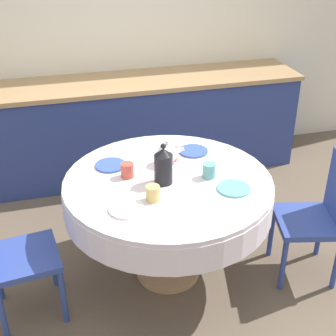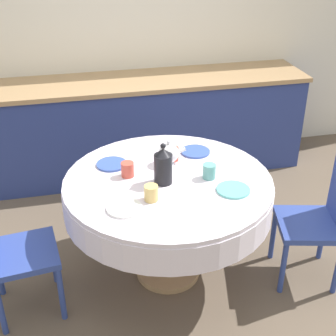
{
  "view_description": "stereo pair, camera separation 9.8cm",
  "coord_description": "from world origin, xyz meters",
  "px_view_note": "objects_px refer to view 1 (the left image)",
  "views": [
    {
      "loc": [
        -0.66,
        -2.44,
        2.24
      ],
      "look_at": [
        0.0,
        0.0,
        0.84
      ],
      "focal_mm": 50.0,
      "sensor_mm": 36.0,
      "label": 1
    },
    {
      "loc": [
        -0.56,
        -2.47,
        2.24
      ],
      "look_at": [
        0.0,
        0.0,
        0.84
      ],
      "focal_mm": 50.0,
      "sensor_mm": 36.0,
      "label": 2
    }
  ],
  "objects_px": {
    "chair_left": "(320,213)",
    "coffee_carafe": "(163,166)",
    "teapot": "(168,153)",
    "chair_right": "(9,251)"
  },
  "relations": [
    {
      "from": "chair_left",
      "to": "coffee_carafe",
      "type": "height_order",
      "value": "coffee_carafe"
    },
    {
      "from": "coffee_carafe",
      "to": "teapot",
      "type": "xyz_separation_m",
      "value": [
        0.09,
        0.23,
        -0.04
      ]
    },
    {
      "from": "chair_right",
      "to": "coffee_carafe",
      "type": "distance_m",
      "value": 1.04
    },
    {
      "from": "teapot",
      "to": "chair_right",
      "type": "bearing_deg",
      "value": -163.15
    },
    {
      "from": "chair_right",
      "to": "teapot",
      "type": "relative_size",
      "value": 4.75
    },
    {
      "from": "chair_right",
      "to": "teapot",
      "type": "height_order",
      "value": "teapot"
    },
    {
      "from": "teapot",
      "to": "coffee_carafe",
      "type": "bearing_deg",
      "value": -111.08
    },
    {
      "from": "chair_left",
      "to": "chair_right",
      "type": "bearing_deg",
      "value": 100.24
    },
    {
      "from": "chair_left",
      "to": "teapot",
      "type": "distance_m",
      "value": 1.08
    },
    {
      "from": "chair_right",
      "to": "coffee_carafe",
      "type": "xyz_separation_m",
      "value": [
        0.96,
        0.09,
        0.39
      ]
    }
  ]
}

